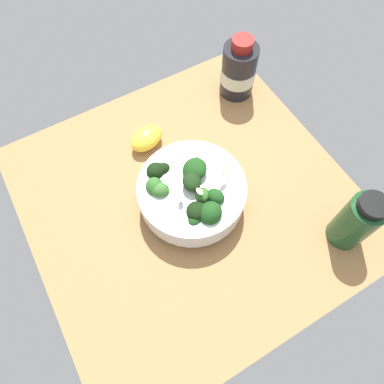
{
  "coord_description": "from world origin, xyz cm",
  "views": [
    {
      "loc": [
        26.82,
        -14.94,
        62.28
      ],
      "look_at": [
        0.87,
        0.06,
        4.0
      ],
      "focal_mm": 33.07,
      "sensor_mm": 36.0,
      "label": 1
    }
  ],
  "objects_px": {
    "bottle_short": "(357,221)",
    "bottle_tall": "(238,70)",
    "bowl_of_broccoli": "(191,192)",
    "lemon_wedge": "(146,138)"
  },
  "relations": [
    {
      "from": "bottle_tall",
      "to": "lemon_wedge",
      "type": "bearing_deg",
      "value": -82.23
    },
    {
      "from": "bottle_tall",
      "to": "bottle_short",
      "type": "height_order",
      "value": "bottle_tall"
    },
    {
      "from": "bowl_of_broccoli",
      "to": "bottle_tall",
      "type": "height_order",
      "value": "bottle_tall"
    },
    {
      "from": "bowl_of_broccoli",
      "to": "bottle_short",
      "type": "bearing_deg",
      "value": 46.61
    },
    {
      "from": "bottle_short",
      "to": "bottle_tall",
      "type": "bearing_deg",
      "value": 176.72
    },
    {
      "from": "lemon_wedge",
      "to": "bottle_tall",
      "type": "distance_m",
      "value": 0.25
    },
    {
      "from": "bowl_of_broccoli",
      "to": "lemon_wedge",
      "type": "relative_size",
      "value": 2.69
    },
    {
      "from": "bowl_of_broccoli",
      "to": "bottle_tall",
      "type": "relative_size",
      "value": 1.42
    },
    {
      "from": "bottle_tall",
      "to": "bowl_of_broccoli",
      "type": "bearing_deg",
      "value": -49.7
    },
    {
      "from": "bottle_tall",
      "to": "bottle_short",
      "type": "bearing_deg",
      "value": -3.28
    }
  ]
}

